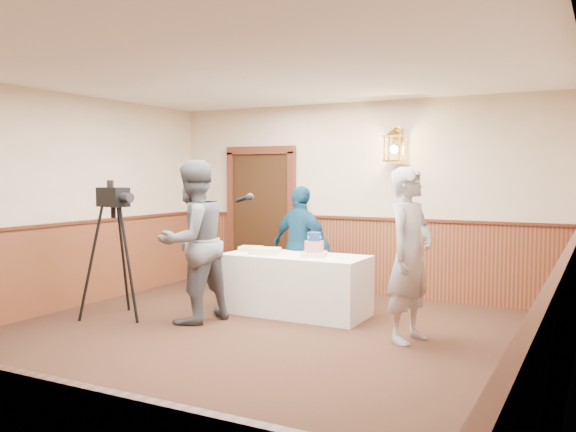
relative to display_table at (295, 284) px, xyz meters
name	(u,v)px	position (x,y,z in m)	size (l,w,h in m)	color
ground	(225,356)	(0.20, -1.90, -0.38)	(7.00, 7.00, 0.00)	#331C13
room_shell	(244,198)	(0.15, -1.45, 1.15)	(6.02, 7.02, 2.81)	#BFAC8F
display_table	(295,284)	(0.00, 0.00, 0.00)	(1.80, 0.80, 0.75)	white
tiered_cake	(314,247)	(0.27, -0.03, 0.49)	(0.36, 0.36, 0.30)	beige
sheet_cake_yellow	(265,251)	(-0.39, -0.09, 0.41)	(0.36, 0.28, 0.08)	#EED98E
sheet_cake_green	(251,249)	(-0.68, 0.04, 0.41)	(0.28, 0.22, 0.07)	#8BC68B
interviewer	(193,242)	(-0.89, -0.92, 0.59)	(1.56, 1.09, 1.92)	#54575E
baker	(410,255)	(1.63, -0.55, 0.54)	(0.67, 0.44, 1.83)	#9D9DA2
assistant_p	(301,246)	(-0.18, 0.52, 0.43)	(0.94, 0.39, 1.60)	navy
tv_camera_rig	(114,260)	(-1.86, -1.22, 0.34)	(0.63, 0.58, 1.60)	black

